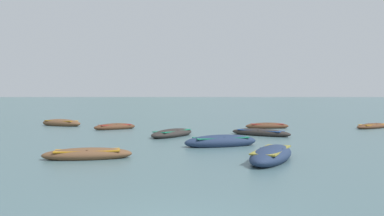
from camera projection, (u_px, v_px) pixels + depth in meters
name	position (u px, v px, depth m)	size (l,w,h in m)	color
ground_plane	(190.00, 97.00, 1506.46)	(6000.00, 6000.00, 0.00)	slate
mountain_1	(5.00, 80.00, 2263.89)	(552.02, 552.02, 193.13)	#4C5B56
mountain_2	(139.00, 62.00, 2113.15)	(1261.69, 1261.69, 370.53)	slate
mountain_3	(299.00, 82.00, 2535.26)	(782.76, 782.76, 186.92)	#56665B
rowboat_1	(270.00, 155.00, 15.54)	(2.99, 4.45, 0.72)	navy
rowboat_3	(86.00, 154.00, 16.03)	(3.76, 1.79, 0.56)	brown
rowboat_4	(60.00, 123.00, 33.81)	(4.32, 3.04, 0.73)	brown
rowboat_5	(371.00, 126.00, 31.39)	(4.01, 3.25, 0.50)	brown
rowboat_6	(171.00, 133.00, 24.91)	(3.28, 4.12, 0.61)	#2D2826
rowboat_7	(259.00, 133.00, 25.54)	(3.99, 3.38, 0.56)	#2D2826
rowboat_8	(219.00, 142.00, 20.09)	(4.11, 2.47, 0.73)	navy
rowboat_9	(266.00, 126.00, 31.24)	(3.58, 1.34, 0.57)	brown
rowboat_10	(113.00, 127.00, 30.22)	(3.36, 2.75, 0.59)	brown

